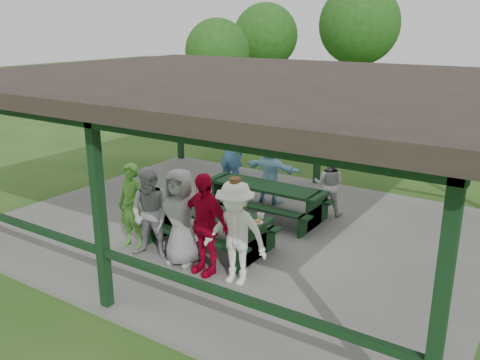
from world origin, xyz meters
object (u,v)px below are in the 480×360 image
Objects in this scene: contestant_green at (132,206)px; contestant_grey_left at (151,213)px; spectator_grey at (329,184)px; contestant_red at (204,224)px; spectator_lblue at (270,171)px; picnic_table_near at (208,224)px; farm_trailer at (285,121)px; contestant_grey_mid at (180,217)px; contestant_white_fedora at (235,233)px; picnic_table_far at (265,197)px; spectator_blue at (231,153)px; pickup_truck at (406,128)px.

contestant_grey_left is (0.62, -0.13, 0.02)m from contestant_green.
contestant_green is 4.45m from spectator_grey.
spectator_lblue is (-0.87, 3.78, -0.11)m from contestant_red.
contestant_green reaches higher than spectator_lblue.
picnic_table_near is 10.68m from farm_trailer.
contestant_grey_left is 4.25m from spectator_grey.
farm_trailer is (-2.51, 10.79, -0.30)m from contestant_green.
contestant_grey_mid reaches higher than farm_trailer.
contestant_green is at bearing -147.41° from picnic_table_near.
spectator_grey is at bearing 88.98° from contestant_red.
contestant_grey_mid is at bearing 95.47° from spectator_lblue.
contestant_white_fedora is (1.23, -0.90, 0.42)m from picnic_table_near.
spectator_lblue is 7.90m from farm_trailer.
contestant_grey_left is 0.63m from contestant_grey_mid.
contestant_red is (0.47, -2.88, 0.43)m from picnic_table_far.
spectator_blue reaches higher than contestant_red.
contestant_green is at bearing 91.89° from spectator_blue.
contestant_green reaches higher than pickup_truck.
picnic_table_far is 1.93× the size of spectator_grey.
contestant_grey_mid is (0.02, -0.85, 0.42)m from picnic_table_near.
spectator_lblue is (-0.29, 2.90, 0.33)m from picnic_table_near.
spectator_blue is 0.37× the size of pickup_truck.
spectator_blue is 1.30× the size of spectator_grey.
contestant_green reaches higher than picnic_table_near.
contestant_red is 0.98× the size of spectator_blue.
spectator_grey is (-0.01, 3.82, -0.18)m from contestant_white_fedora.
pickup_truck is (1.29, 11.93, -0.26)m from contestant_grey_left.
contestant_grey_left is 1.19m from contestant_red.
spectator_grey reaches higher than picnic_table_far.
picnic_table_near is at bearing -59.11° from farm_trailer.
spectator_blue reaches higher than picnic_table_near.
picnic_table_far is at bearing -178.37° from pickup_truck.
spectator_blue is at bearing -19.01° from spectator_lblue.
spectator_grey is at bearing 39.54° from picnic_table_far.
contestant_grey_left is at bearing 85.98° from spectator_lblue.
spectator_grey reaches higher than picnic_table_near.
spectator_lblue is at bearing 178.43° from pickup_truck.
contestant_grey_mid is 0.36× the size of pickup_truck.
picnic_table_far is 2.95m from contestant_red.
farm_trailer is at bearing -63.42° from spectator_lblue.
contestant_red reaches higher than picnic_table_far.
picnic_table_near is 0.50× the size of pickup_truck.
spectator_blue is 0.50× the size of farm_trailer.
spectator_lblue is (-0.31, 3.75, -0.10)m from contestant_grey_mid.
spectator_grey is at bearing 67.31° from picnic_table_near.
farm_trailer is (-3.74, 10.00, 0.07)m from picnic_table_near.
picnic_table_far is 3.11m from contestant_green.
spectator_lblue is at bearing -53.72° from farm_trailer.
contestant_green is at bearing 169.45° from contestant_grey_mid.
spectator_blue is (-1.81, 3.44, 0.45)m from picnic_table_near.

